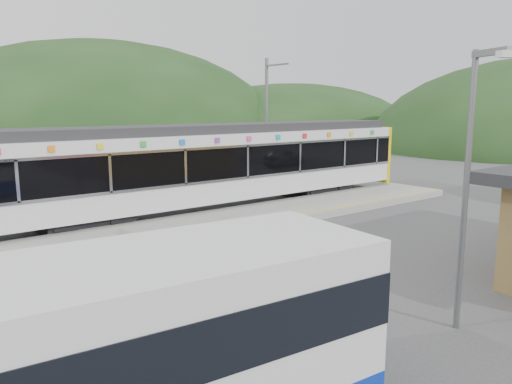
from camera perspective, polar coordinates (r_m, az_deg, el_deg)
ground at (r=16.37m, az=1.19°, el=-6.32°), size 120.00×120.00×0.00m
hills at (r=24.21m, az=4.65°, el=-1.01°), size 146.00×149.00×26.00m
platform at (r=18.92m, az=-5.14°, el=-3.66°), size 26.00×3.20×0.30m
yellow_line at (r=17.83m, az=-2.88°, el=-3.96°), size 26.00×0.10×0.01m
train at (r=21.97m, az=-4.32°, el=3.33°), size 20.44×3.01×3.74m
catenary_mast_east at (r=26.79m, az=1.26°, el=7.93°), size 0.18×1.80×7.00m
lamp_post at (r=10.62m, az=23.58°, el=2.52°), size 0.49×1.06×5.61m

